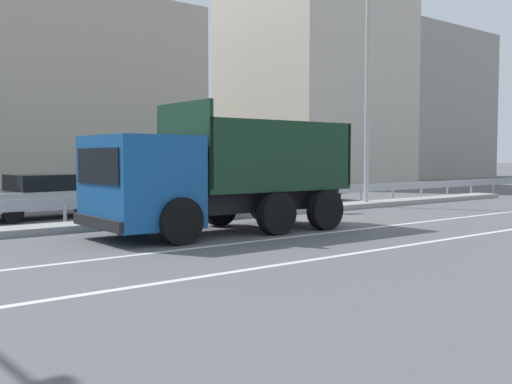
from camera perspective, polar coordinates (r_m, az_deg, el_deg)
name	(u,v)px	position (r m, az deg, el deg)	size (l,w,h in m)	color
ground_plane	(305,220)	(18.20, 4.72, -2.66)	(320.00, 320.00, 0.00)	#565659
lane_strip_0	(271,239)	(13.89, 1.46, -4.53)	(50.21, 0.16, 0.01)	silver
lane_strip_1	(355,253)	(12.09, 9.44, -5.77)	(50.21, 0.16, 0.01)	silver
median_island	(264,212)	(19.64, 0.75, -1.94)	(27.62, 1.10, 0.18)	gray
median_guardrail	(241,196)	(20.56, -1.45, -0.36)	(50.21, 0.09, 0.78)	#9EA0A5
dump_truck	(195,185)	(14.70, -5.83, 0.70)	(6.92, 2.94, 3.22)	#144C8C
median_road_sign	(301,174)	(20.69, 4.34, 1.71)	(0.73, 0.16, 2.49)	white
street_lamp_1	(372,78)	(23.33, 11.00, 10.59)	(0.71, 2.63, 8.66)	#ADADB2
parked_car_2	(49,196)	(19.77, -19.15, -0.33)	(4.97, 2.18, 1.37)	#A3A3A8
parked_car_3	(216,189)	(22.31, -3.79, 0.27)	(4.21, 2.18, 1.36)	black
parked_car_4	(300,184)	(25.57, 4.20, 0.75)	(4.26, 2.31, 1.47)	navy
background_building_1	(315,91)	(41.01, 5.59, 9.52)	(10.24, 9.51, 12.60)	beige
background_building_2	(414,106)	(56.52, 14.81, 7.97)	(13.96, 8.45, 13.04)	gray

